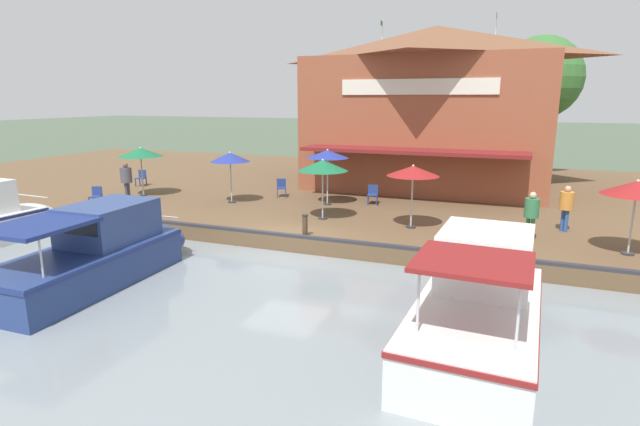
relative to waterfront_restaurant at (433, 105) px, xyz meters
The scene contains 21 objects.
ground_plane 14.30m from the waterfront_restaurant, 11.45° to the right, with size 220.00×220.00×0.00m, color #4C5B47.
quay_deck 5.69m from the waterfront_restaurant, 50.59° to the right, with size 22.00×56.00×0.60m, color brown.
quay_edge_fender 14.00m from the waterfront_restaurant, 11.53° to the right, with size 0.20×50.40×0.10m, color #2D2D33.
waterfront_restaurant is the anchor object (origin of this frame).
patio_umbrella_mid_patio_left 8.56m from the waterfront_restaurant, 22.86° to the right, with size 1.83×1.83×2.45m.
patio_umbrella_near_quay_edge 10.63m from the waterfront_restaurant, ahead, with size 1.87×1.87×2.30m.
patio_umbrella_by_entrance 15.33m from the waterfront_restaurant, 54.02° to the right, with size 2.11×2.11×2.34m.
patio_umbrella_far_corner 11.73m from the waterfront_restaurant, 40.07° to the right, with size 1.75×1.75×2.30m.
patio_umbrella_mid_patio_right 10.78m from the waterfront_restaurant, 13.43° to the right, with size 1.94×1.94×2.35m.
patio_umbrella_back_row 13.78m from the waterfront_restaurant, 34.77° to the left, with size 1.95×1.95×2.29m.
cafe_chair_far_corner_seat 7.91m from the waterfront_restaurant, 11.55° to the right, with size 0.52×0.52×0.85m.
cafe_chair_mid_patio 16.22m from the waterfront_restaurant, 64.75° to the right, with size 0.50×0.50×0.85m.
cafe_chair_facing_river 9.72m from the waterfront_restaurant, 41.35° to the right, with size 0.59×0.59×0.85m.
cafe_chair_beside_entrance 17.49m from the waterfront_restaurant, 47.08° to the right, with size 0.56×0.56×0.85m.
person_at_quay_edge 11.30m from the waterfront_restaurant, 34.70° to the left, with size 0.46×0.46×1.63m.
person_mid_patio 12.19m from the waterfront_restaurant, 25.18° to the left, with size 0.46×0.46×1.64m.
person_near_entrance 16.11m from the waterfront_restaurant, 49.41° to the right, with size 0.50×0.50×1.78m.
motorboat_distant_upstream 18.25m from the waterfront_restaurant, 12.68° to the left, with size 6.42×2.60×2.39m.
motorboat_far_downstream 18.98m from the waterfront_restaurant, 20.50° to the right, with size 6.69×2.40×2.16m.
mooring_post 13.57m from the waterfront_restaurant, ahead, with size 0.22×0.22×0.77m.
tree_downstream_bank 8.18m from the waterfront_restaurant, 139.48° to the left, with size 5.27×5.02×8.34m.
Camera 1 is at (14.75, 7.01, 5.19)m, focal length 28.00 mm.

